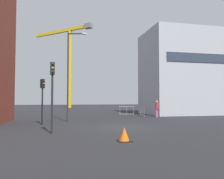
# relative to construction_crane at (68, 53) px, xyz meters

# --- Properties ---
(ground) EXTENTS (160.00, 160.00, 0.00)m
(ground) POSITION_rel_construction_crane_xyz_m (2.67, -40.71, -13.41)
(ground) COLOR black
(office_block) EXTENTS (11.77, 7.50, 11.00)m
(office_block) POSITION_rel_construction_crane_xyz_m (15.19, -28.34, -7.91)
(office_block) COLOR #A8AAB2
(office_block) RESTS_ON ground
(construction_crane) EXTENTS (13.96, 12.73, 19.66)m
(construction_crane) POSITION_rel_construction_crane_xyz_m (0.00, 0.00, 0.00)
(construction_crane) COLOR gold
(construction_crane) RESTS_ON ground
(streetlamp_tall) EXTENTS (1.66, 0.55, 7.90)m
(streetlamp_tall) POSITION_rel_construction_crane_xyz_m (-0.92, -35.87, -8.82)
(streetlamp_tall) COLOR #2D2D30
(streetlamp_tall) RESTS_ON ground
(traffic_light_island) EXTENTS (0.37, 0.37, 3.51)m
(traffic_light_island) POSITION_rel_construction_crane_xyz_m (-3.08, -37.82, -11.02)
(traffic_light_island) COLOR black
(traffic_light_island) RESTS_ON ground
(traffic_light_far) EXTENTS (0.28, 0.38, 4.03)m
(traffic_light_far) POSITION_rel_construction_crane_xyz_m (-2.16, -43.01, -10.70)
(traffic_light_far) COLOR #232326
(traffic_light_far) RESTS_ON ground
(pedestrian_walking) EXTENTS (0.34, 0.34, 1.83)m
(pedestrian_walking) POSITION_rel_construction_crane_xyz_m (8.51, -33.10, -12.34)
(pedestrian_walking) COLOR #D14C8C
(pedestrian_walking) RESTS_ON ground
(safety_barrier_mid_span) EXTENTS (2.00, 0.08, 1.08)m
(safety_barrier_mid_span) POSITION_rel_construction_crane_xyz_m (6.55, -28.12, -12.85)
(safety_barrier_mid_span) COLOR gray
(safety_barrier_mid_span) RESTS_ON ground
(safety_barrier_left_run) EXTENTS (0.37, 2.19, 1.08)m
(safety_barrier_left_run) POSITION_rel_construction_crane_xyz_m (7.54, -31.15, -12.85)
(safety_barrier_left_run) COLOR gray
(safety_barrier_left_run) RESTS_ON ground
(traffic_cone_orange) EXTENTS (0.63, 0.63, 0.64)m
(traffic_cone_orange) POSITION_rel_construction_crane_xyz_m (1.18, -46.14, -13.11)
(traffic_cone_orange) COLOR black
(traffic_cone_orange) RESTS_ON ground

